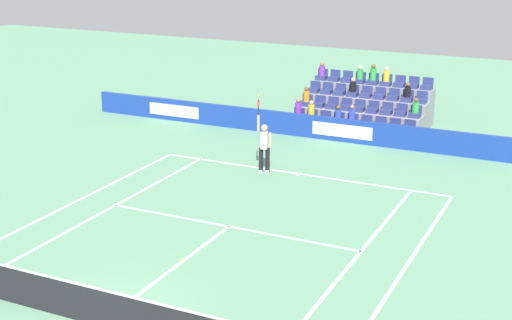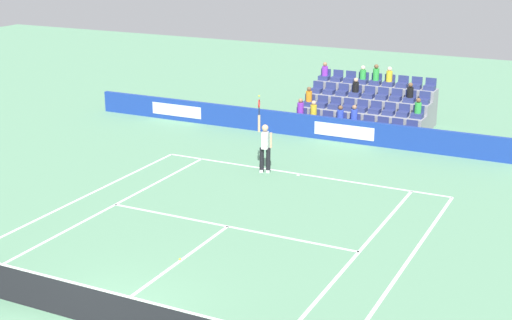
{
  "view_description": "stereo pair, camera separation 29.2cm",
  "coord_description": "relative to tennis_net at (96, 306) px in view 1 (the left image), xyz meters",
  "views": [
    {
      "loc": [
        -9.64,
        11.82,
        8.58
      ],
      "look_at": [
        0.62,
        -9.57,
        1.1
      ],
      "focal_mm": 52.23,
      "sensor_mm": 36.0,
      "label": 1
    },
    {
      "loc": [
        -9.9,
        11.69,
        8.58
      ],
      "look_at": [
        0.62,
        -9.57,
        1.1
      ],
      "focal_mm": 52.23,
      "sensor_mm": 36.0,
      "label": 2
    }
  ],
  "objects": [
    {
      "name": "line_service",
      "position": [
        0.0,
        -6.4,
        -0.49
      ],
      "size": [
        8.23,
        0.1,
        0.01
      ],
      "primitive_type": "cube",
      "color": "white",
      "rests_on": "ground"
    },
    {
      "name": "line_doubles_sideline_right",
      "position": [
        -5.49,
        -5.95,
        -0.49
      ],
      "size": [
        0.1,
        11.89,
        0.01
      ],
      "primitive_type": "cube",
      "color": "white",
      "rests_on": "ground"
    },
    {
      "name": "line_centre_service",
      "position": [
        0.0,
        -3.2,
        -0.49
      ],
      "size": [
        0.1,
        6.4,
        0.01
      ],
      "primitive_type": "cube",
      "color": "white",
      "rests_on": "ground"
    },
    {
      "name": "line_baseline",
      "position": [
        0.0,
        -11.89,
        -0.49
      ],
      "size": [
        10.97,
        0.1,
        0.01
      ],
      "primitive_type": "cube",
      "color": "white",
      "rests_on": "ground"
    },
    {
      "name": "sponsor_barrier",
      "position": [
        0.0,
        -16.61,
        -0.01
      ],
      "size": [
        24.4,
        0.22,
        0.97
      ],
      "color": "#193899",
      "rests_on": "ground"
    },
    {
      "name": "line_centre_mark",
      "position": [
        0.0,
        -11.79,
        -0.49
      ],
      "size": [
        0.1,
        0.2,
        0.01
      ],
      "primitive_type": "cube",
      "color": "white",
      "rests_on": "ground"
    },
    {
      "name": "tennis_player",
      "position": [
        1.26,
        -11.57,
        0.5
      ],
      "size": [
        0.54,
        0.42,
        2.85
      ],
      "color": "black",
      "rests_on": "ground"
    },
    {
      "name": "line_singles_sideline_right",
      "position": [
        -4.12,
        -5.95,
        -0.49
      ],
      "size": [
        0.1,
        11.89,
        0.01
      ],
      "primitive_type": "cube",
      "color": "white",
      "rests_on": "ground"
    },
    {
      "name": "stadium_stand",
      "position": [
        0.01,
        -19.54,
        0.2
      ],
      "size": [
        5.58,
        3.8,
        2.61
      ],
      "color": "gray",
      "rests_on": "ground"
    },
    {
      "name": "line_singles_sideline_left",
      "position": [
        4.12,
        -5.95,
        -0.49
      ],
      "size": [
        0.1,
        11.89,
        0.01
      ],
      "primitive_type": "cube",
      "color": "white",
      "rests_on": "ground"
    },
    {
      "name": "loose_tennis_ball",
      "position": [
        0.02,
        -3.75,
        -0.46
      ],
      "size": [
        0.07,
        0.07,
        0.07
      ],
      "primitive_type": "sphere",
      "color": "#D1E533",
      "rests_on": "ground"
    },
    {
      "name": "tennis_net",
      "position": [
        0.0,
        0.0,
        0.0
      ],
      "size": [
        11.97,
        0.1,
        1.07
      ],
      "color": "#33383D",
      "rests_on": "ground"
    },
    {
      "name": "line_doubles_sideline_left",
      "position": [
        5.49,
        -5.95,
        -0.49
      ],
      "size": [
        0.1,
        11.89,
        0.01
      ],
      "primitive_type": "cube",
      "color": "white",
      "rests_on": "ground"
    }
  ]
}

